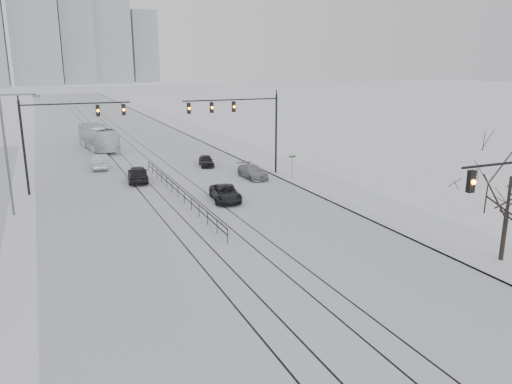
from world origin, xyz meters
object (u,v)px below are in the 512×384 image
(sedan_sb_inner, at_px, (138,174))
(box_truck, at_px, (98,138))
(sedan_nb_front, at_px, (225,193))
(sedan_nb_far, at_px, (206,161))
(bare_tree, at_px, (510,185))
(sedan_nb_right, at_px, (253,172))
(sedan_sb_outer, at_px, (100,161))

(sedan_sb_inner, relative_size, box_truck, 0.41)
(sedan_sb_inner, height_order, sedan_nb_front, sedan_sb_inner)
(sedan_nb_front, distance_m, sedan_nb_far, 14.43)
(sedan_sb_inner, xyz_separation_m, sedan_nb_far, (8.23, 4.50, -0.17))
(bare_tree, distance_m, box_truck, 51.37)
(sedan_nb_right, bearing_deg, sedan_nb_front, -130.62)
(bare_tree, height_order, sedan_sb_outer, bare_tree)
(bare_tree, relative_size, sedan_nb_far, 1.71)
(bare_tree, distance_m, sedan_sb_outer, 40.29)
(sedan_sb_outer, bearing_deg, sedan_nb_right, 146.35)
(bare_tree, relative_size, sedan_sb_inner, 1.33)
(sedan_nb_front, bearing_deg, sedan_nb_right, 61.20)
(sedan_sb_inner, height_order, box_truck, box_truck)
(sedan_nb_front, bearing_deg, sedan_sb_inner, 128.03)
(sedan_nb_front, xyz_separation_m, sedan_nb_far, (2.93, 14.13, -0.03))
(sedan_nb_far, relative_size, box_truck, 0.32)
(sedan_sb_inner, xyz_separation_m, sedan_sb_outer, (-2.56, 7.90, -0.01))
(bare_tree, distance_m, sedan_nb_far, 33.53)
(sedan_nb_front, height_order, box_truck, box_truck)
(sedan_nb_front, height_order, sedan_nb_far, sedan_nb_front)
(bare_tree, relative_size, sedan_nb_right, 1.39)
(sedan_nb_right, relative_size, box_truck, 0.40)
(bare_tree, xyz_separation_m, sedan_nb_far, (-6.97, 32.56, -3.88))
(sedan_sb_inner, distance_m, sedan_nb_far, 9.38)
(sedan_sb_inner, bearing_deg, bare_tree, 126.76)
(sedan_nb_front, relative_size, sedan_nb_right, 1.04)
(sedan_nb_right, bearing_deg, bare_tree, -82.26)
(sedan_sb_inner, xyz_separation_m, sedan_nb_front, (5.30, -9.64, -0.15))
(sedan_sb_outer, distance_m, sedan_nb_far, 11.32)
(bare_tree, relative_size, sedan_sb_outer, 1.30)
(bare_tree, bearing_deg, box_truck, 108.75)
(bare_tree, height_order, box_truck, bare_tree)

